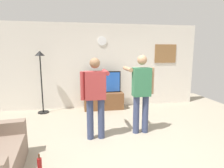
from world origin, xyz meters
name	(u,v)px	position (x,y,z in m)	size (l,w,h in m)	color
ground_plane	(124,150)	(0.00, 0.00, 0.00)	(8.40, 8.40, 0.00)	#9E937F
back_wall	(103,66)	(0.00, 2.95, 1.35)	(6.40, 0.10, 2.70)	silver
tv_stand	(104,101)	(-0.03, 2.60, 0.26)	(1.24, 0.46, 0.53)	brown
television	(103,82)	(-0.03, 2.65, 0.87)	(1.11, 0.07, 0.68)	black
wall_clock	(102,41)	(-0.03, 2.89, 2.15)	(0.28, 0.28, 0.03)	white
framed_picture	(165,54)	(2.14, 2.90, 1.75)	(0.76, 0.04, 0.62)	olive
floor_lamp	(41,69)	(-1.87, 2.54, 1.32)	(0.32, 0.32, 1.84)	black
person_standing_nearer_lamp	(95,94)	(-0.47, 0.58, 0.97)	(0.60, 0.78, 1.70)	#384266
person_standing_nearer_couch	(141,90)	(0.55, 0.70, 0.99)	(0.57, 0.78, 1.75)	#384266
beverage_bottle	(40,166)	(-1.40, -0.50, 0.14)	(0.07, 0.07, 0.34)	maroon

